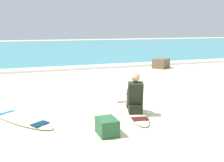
{
  "coord_description": "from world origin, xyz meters",
  "views": [
    {
      "loc": [
        -2.46,
        -6.06,
        2.05
      ],
      "look_at": [
        0.09,
        1.0,
        0.55
      ],
      "focal_mm": 43.27,
      "sensor_mm": 36.0,
      "label": 1
    }
  ],
  "objects_px": {
    "surfboard_main": "(132,110)",
    "beach_bag": "(107,126)",
    "surfboard_spare_near": "(21,119)",
    "surfer_seated": "(135,97)",
    "shoreline_rock": "(161,63)"
  },
  "relations": [
    {
      "from": "surfboard_main",
      "to": "surfer_seated",
      "type": "height_order",
      "value": "surfer_seated"
    },
    {
      "from": "surfboard_main",
      "to": "surfer_seated",
      "type": "xyz_separation_m",
      "value": [
        -0.02,
        -0.22,
        0.4
      ]
    },
    {
      "from": "beach_bag",
      "to": "shoreline_rock",
      "type": "bearing_deg",
      "value": 53.56
    },
    {
      "from": "surfboard_main",
      "to": "shoreline_rock",
      "type": "xyz_separation_m",
      "value": [
        4.38,
        6.18,
        0.2
      ]
    },
    {
      "from": "surfboard_main",
      "to": "surfboard_spare_near",
      "type": "distance_m",
      "value": 2.62
    },
    {
      "from": "surfboard_main",
      "to": "shoreline_rock",
      "type": "bearing_deg",
      "value": 54.66
    },
    {
      "from": "surfboard_spare_near",
      "to": "surfboard_main",
      "type": "bearing_deg",
      "value": -5.19
    },
    {
      "from": "shoreline_rock",
      "to": "surfer_seated",
      "type": "bearing_deg",
      "value": -124.51
    },
    {
      "from": "beach_bag",
      "to": "surfer_seated",
      "type": "bearing_deg",
      "value": 42.77
    },
    {
      "from": "surfboard_spare_near",
      "to": "beach_bag",
      "type": "bearing_deg",
      "value": -42.02
    },
    {
      "from": "surfboard_main",
      "to": "beach_bag",
      "type": "xyz_separation_m",
      "value": [
        -1.04,
        -1.17,
        0.12
      ]
    },
    {
      "from": "surfboard_spare_near",
      "to": "surfer_seated",
      "type": "bearing_deg",
      "value": -10.09
    },
    {
      "from": "shoreline_rock",
      "to": "beach_bag",
      "type": "xyz_separation_m",
      "value": [
        -5.43,
        -7.35,
        -0.08
      ]
    },
    {
      "from": "surfboard_main",
      "to": "surfer_seated",
      "type": "relative_size",
      "value": 2.54
    },
    {
      "from": "surfer_seated",
      "to": "surfboard_spare_near",
      "type": "distance_m",
      "value": 2.65
    }
  ]
}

